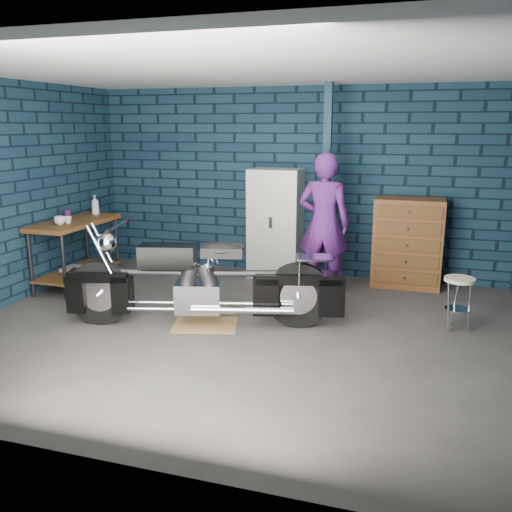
{
  "coord_description": "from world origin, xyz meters",
  "views": [
    {
      "loc": [
        1.78,
        -5.23,
        2.16
      ],
      "look_at": [
        0.08,
        0.3,
        0.76
      ],
      "focal_mm": 38.0,
      "sensor_mm": 36.0,
      "label": 1
    }
  ],
  "objects_px": {
    "person": "(324,224)",
    "shop_stool": "(458,304)",
    "tool_chest": "(407,243)",
    "locker": "(275,223)",
    "motorcycle": "(204,276)",
    "storage_bin": "(79,277)",
    "workbench": "(77,253)"
  },
  "relations": [
    {
      "from": "motorcycle",
      "to": "person",
      "type": "bearing_deg",
      "value": 43.72
    },
    {
      "from": "motorcycle",
      "to": "shop_stool",
      "type": "relative_size",
      "value": 4.41
    },
    {
      "from": "tool_chest",
      "to": "locker",
      "type": "bearing_deg",
      "value": 180.0
    },
    {
      "from": "person",
      "to": "storage_bin",
      "type": "xyz_separation_m",
      "value": [
        -3.25,
        -0.73,
        -0.79
      ]
    },
    {
      "from": "storage_bin",
      "to": "tool_chest",
      "type": "xyz_separation_m",
      "value": [
        4.3,
        1.31,
        0.47
      ]
    },
    {
      "from": "person",
      "to": "tool_chest",
      "type": "distance_m",
      "value": 1.24
    },
    {
      "from": "storage_bin",
      "to": "tool_chest",
      "type": "relative_size",
      "value": 0.35
    },
    {
      "from": "tool_chest",
      "to": "person",
      "type": "bearing_deg",
      "value": -151.09
    },
    {
      "from": "storage_bin",
      "to": "locker",
      "type": "bearing_deg",
      "value": 28.21
    },
    {
      "from": "locker",
      "to": "motorcycle",
      "type": "bearing_deg",
      "value": -95.26
    },
    {
      "from": "tool_chest",
      "to": "shop_stool",
      "type": "distance_m",
      "value": 1.68
    },
    {
      "from": "workbench",
      "to": "person",
      "type": "bearing_deg",
      "value": 12.41
    },
    {
      "from": "workbench",
      "to": "tool_chest",
      "type": "xyz_separation_m",
      "value": [
        4.32,
        1.3,
        0.15
      ]
    },
    {
      "from": "motorcycle",
      "to": "shop_stool",
      "type": "height_order",
      "value": "motorcycle"
    },
    {
      "from": "person",
      "to": "tool_chest",
      "type": "bearing_deg",
      "value": -150.58
    },
    {
      "from": "tool_chest",
      "to": "shop_stool",
      "type": "bearing_deg",
      "value": -69.05
    },
    {
      "from": "motorcycle",
      "to": "tool_chest",
      "type": "relative_size",
      "value": 2.13
    },
    {
      "from": "shop_stool",
      "to": "workbench",
      "type": "bearing_deg",
      "value": 177.19
    },
    {
      "from": "storage_bin",
      "to": "person",
      "type": "bearing_deg",
      "value": 12.65
    },
    {
      "from": "workbench",
      "to": "tool_chest",
      "type": "relative_size",
      "value": 1.16
    },
    {
      "from": "tool_chest",
      "to": "shop_stool",
      "type": "height_order",
      "value": "tool_chest"
    },
    {
      "from": "person",
      "to": "shop_stool",
      "type": "relative_size",
      "value": 3.14
    },
    {
      "from": "workbench",
      "to": "shop_stool",
      "type": "bearing_deg",
      "value": -2.81
    },
    {
      "from": "person",
      "to": "tool_chest",
      "type": "xyz_separation_m",
      "value": [
        1.05,
        0.58,
        -0.31
      ]
    },
    {
      "from": "motorcycle",
      "to": "shop_stool",
      "type": "xyz_separation_m",
      "value": [
        2.65,
        0.67,
        -0.28
      ]
    },
    {
      "from": "locker",
      "to": "shop_stool",
      "type": "xyz_separation_m",
      "value": [
        2.45,
        -1.54,
        -0.49
      ]
    },
    {
      "from": "person",
      "to": "locker",
      "type": "xyz_separation_m",
      "value": [
        -0.81,
        0.58,
        -0.14
      ]
    },
    {
      "from": "locker",
      "to": "workbench",
      "type": "bearing_deg",
      "value": -152.16
    },
    {
      "from": "person",
      "to": "shop_stool",
      "type": "distance_m",
      "value": 2.0
    },
    {
      "from": "person",
      "to": "storage_bin",
      "type": "distance_m",
      "value": 3.42
    },
    {
      "from": "motorcycle",
      "to": "storage_bin",
      "type": "xyz_separation_m",
      "value": [
        -2.24,
        0.9,
        -0.44
      ]
    },
    {
      "from": "motorcycle",
      "to": "storage_bin",
      "type": "relative_size",
      "value": 6.17
    }
  ]
}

